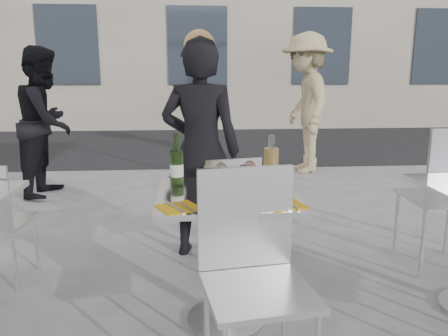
{
  "coord_description": "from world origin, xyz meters",
  "views": [
    {
      "loc": [
        -0.18,
        -2.22,
        1.37
      ],
      "look_at": [
        0.0,
        0.15,
        0.85
      ],
      "focal_mm": 35.0,
      "sensor_mm": 36.0,
      "label": 1
    }
  ],
  "objects": [
    {
      "name": "ground",
      "position": [
        0.0,
        0.0,
        0.0
      ],
      "size": [
        80.0,
        80.0,
        0.0
      ],
      "primitive_type": "plane",
      "color": "slate"
    },
    {
      "name": "street_asphalt",
      "position": [
        0.0,
        6.5,
        0.0
      ],
      "size": [
        24.0,
        5.0,
        0.0
      ],
      "primitive_type": "cube",
      "color": "black",
      "rests_on": "ground"
    },
    {
      "name": "main_table",
      "position": [
        0.0,
        0.0,
        0.54
      ],
      "size": [
        0.72,
        0.72,
        0.75
      ],
      "color": "#B7BABF",
      "rests_on": "ground"
    },
    {
      "name": "chair_far",
      "position": [
        0.08,
        0.63,
        0.49
      ],
      "size": [
        0.44,
        0.45,
        0.82
      ],
      "rotation": [
        0.0,
        0.0,
        3.33
      ],
      "color": "silver",
      "rests_on": "ground"
    },
    {
      "name": "chair_near",
      "position": [
        0.08,
        -0.47,
        0.57
      ],
      "size": [
        0.5,
        0.51,
        0.96
      ],
      "rotation": [
        0.0,
        0.0,
        0.14
      ],
      "color": "silver",
      "rests_on": "ground"
    },
    {
      "name": "woman_diner",
      "position": [
        -0.11,
        0.95,
        0.81
      ],
      "size": [
        0.67,
        0.52,
        1.62
      ],
      "primitive_type": "imported",
      "rotation": [
        0.0,
        0.0,
        2.9
      ],
      "color": "black",
      "rests_on": "ground"
    },
    {
      "name": "pedestrian_a",
      "position": [
        -1.81,
        2.81,
        0.83
      ],
      "size": [
        0.69,
        0.86,
        1.66
      ],
      "primitive_type": "imported",
      "rotation": [
        0.0,
        0.0,
        1.49
      ],
      "color": "black",
      "rests_on": "ground"
    },
    {
      "name": "pedestrian_b",
      "position": [
        1.4,
        3.76,
        0.95
      ],
      "size": [
        0.71,
        1.24,
        1.91
      ],
      "primitive_type": "imported",
      "rotation": [
        0.0,
        0.0,
        4.71
      ],
      "color": "tan",
      "rests_on": "ground"
    },
    {
      "name": "pizza_near",
      "position": [
        0.06,
        -0.13,
        0.76
      ],
      "size": [
        0.3,
        0.3,
        0.02
      ],
      "color": "tan",
      "rests_on": "main_table"
    },
    {
      "name": "pizza_far",
      "position": [
        0.07,
        0.17,
        0.77
      ],
      "size": [
        0.36,
        0.36,
        0.03
      ],
      "color": "white",
      "rests_on": "main_table"
    },
    {
      "name": "salad_plate",
      "position": [
        -0.02,
        0.08,
        0.79
      ],
      "size": [
        0.22,
        0.22,
        0.09
      ],
      "color": "white",
      "rests_on": "main_table"
    },
    {
      "name": "wine_bottle",
      "position": [
        -0.26,
        0.16,
        0.86
      ],
      "size": [
        0.07,
        0.08,
        0.29
      ],
      "color": "#335921",
      "rests_on": "main_table"
    },
    {
      "name": "carafe",
      "position": [
        0.25,
        0.09,
        0.87
      ],
      "size": [
        0.08,
        0.08,
        0.29
      ],
      "color": "tan",
      "rests_on": "main_table"
    },
    {
      "name": "sugar_shaker",
      "position": [
        0.15,
        0.06,
        0.8
      ],
      "size": [
        0.06,
        0.06,
        0.11
      ],
      "color": "white",
      "rests_on": "main_table"
    },
    {
      "name": "wineglass_white_a",
      "position": [
        -0.09,
        0.04,
        0.86
      ],
      "size": [
        0.07,
        0.07,
        0.16
      ],
      "color": "white",
      "rests_on": "main_table"
    },
    {
      "name": "wineglass_white_b",
      "position": [
        -0.02,
        0.03,
        0.86
      ],
      "size": [
        0.07,
        0.07,
        0.16
      ],
      "color": "white",
      "rests_on": "main_table"
    },
    {
      "name": "wineglass_red_a",
      "position": [
        0.09,
        -0.03,
        0.86
      ],
      "size": [
        0.07,
        0.07,
        0.16
      ],
      "color": "white",
      "rests_on": "main_table"
    },
    {
      "name": "wineglass_red_b",
      "position": [
        0.13,
        0.07,
        0.86
      ],
      "size": [
        0.07,
        0.07,
        0.16
      ],
      "color": "white",
      "rests_on": "main_table"
    },
    {
      "name": "napkin_left",
      "position": [
        -0.24,
        -0.25,
        0.75
      ],
      "size": [
        0.24,
        0.24,
        0.01
      ],
      "rotation": [
        0.0,
        0.0,
        0.47
      ],
      "color": "gold",
      "rests_on": "main_table"
    },
    {
      "name": "napkin_right",
      "position": [
        0.26,
        -0.25,
        0.75
      ],
      "size": [
        0.22,
        0.22,
        0.01
      ],
      "rotation": [
        0.0,
        0.0,
        0.23
      ],
      "color": "gold",
      "rests_on": "main_table"
    }
  ]
}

